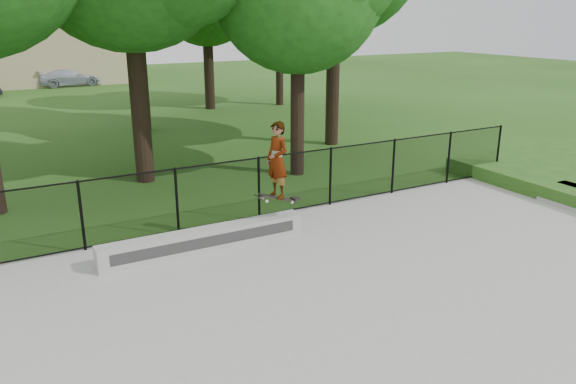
# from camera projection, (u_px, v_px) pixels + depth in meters

# --- Properties ---
(ground) EXTENTS (100.00, 100.00, 0.00)m
(ground) POSITION_uv_depth(u_px,v_px,m) (430.00, 339.00, 8.52)
(ground) COLOR #274C15
(ground) RESTS_ON ground
(concrete_slab) EXTENTS (14.00, 12.00, 0.06)m
(concrete_slab) POSITION_uv_depth(u_px,v_px,m) (430.00, 338.00, 8.51)
(concrete_slab) COLOR #979793
(concrete_slab) RESTS_ON ground
(grind_ledge) EXTENTS (4.35, 0.40, 0.46)m
(grind_ledge) POSITION_uv_depth(u_px,v_px,m) (205.00, 240.00, 11.52)
(grind_ledge) COLOR #9F9F9B
(grind_ledge) RESTS_ON concrete_slab
(car_c) EXTENTS (3.90, 1.91, 1.20)m
(car_c) POSITION_uv_depth(u_px,v_px,m) (69.00, 77.00, 38.03)
(car_c) COLOR #A8ADBE
(car_c) RESTS_ON ground
(skater_airborne) EXTENTS (0.81, 0.65, 1.81)m
(skater_airborne) POSITION_uv_depth(u_px,v_px,m) (277.00, 162.00, 11.60)
(skater_airborne) COLOR black
(skater_airborne) RESTS_ON ground
(chainlink_fence) EXTENTS (16.06, 0.06, 1.50)m
(chainlink_fence) POSITION_uv_depth(u_px,v_px,m) (259.00, 188.00, 13.20)
(chainlink_fence) COLOR black
(chainlink_fence) RESTS_ON concrete_slab
(concrete_steps) EXTENTS (1.07, 1.20, 0.45)m
(concrete_steps) POSITION_uv_depth(u_px,v_px,m) (574.00, 198.00, 14.45)
(concrete_steps) COLOR #979793
(concrete_steps) RESTS_ON ground
(distant_building) EXTENTS (12.40, 6.40, 4.30)m
(distant_building) POSITION_uv_depth(u_px,v_px,m) (29.00, 52.00, 38.69)
(distant_building) COLOR tan
(distant_building) RESTS_ON ground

